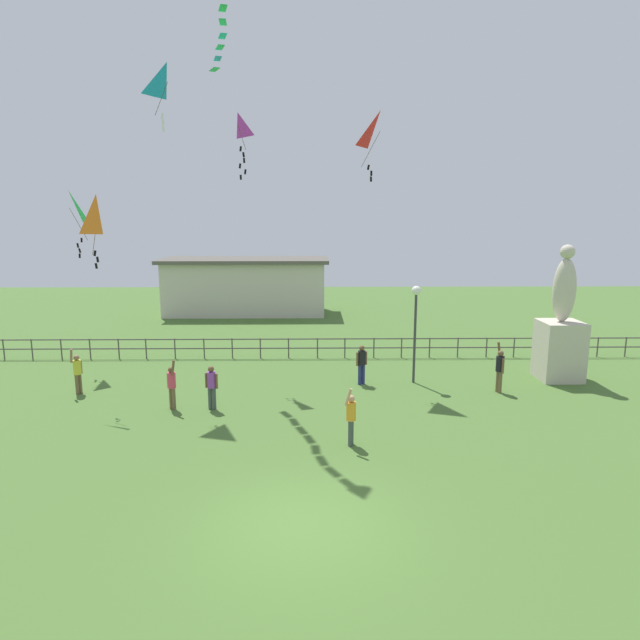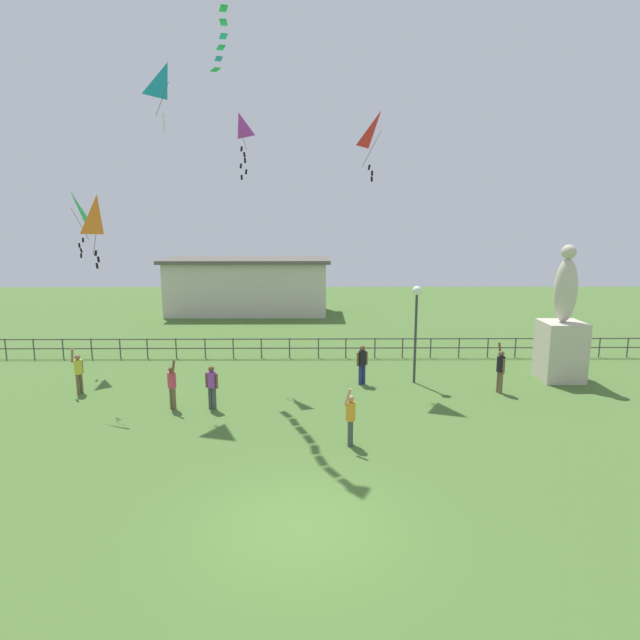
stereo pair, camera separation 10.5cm
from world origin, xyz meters
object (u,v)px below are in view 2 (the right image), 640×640
at_px(person_0, 501,368).
at_px(kite_2, 98,217).
at_px(statue_monument, 562,336).
at_px(person_3, 172,384).
at_px(person_2, 350,416).
at_px(kite_3, 239,128).
at_px(person_5, 78,371).
at_px(kite_4, 71,210).
at_px(person_4, 362,362).
at_px(kite_0, 381,132).
at_px(lamppost, 416,312).
at_px(kite_1, 168,83).
at_px(person_1, 212,384).

bearing_deg(person_0, kite_2, -179.39).
relative_size(statue_monument, person_0, 2.86).
distance_m(person_0, person_3, 11.91).
distance_m(person_2, kite_3, 12.58).
xyz_separation_m(person_5, kite_4, (-1.42, 3.80, 5.90)).
bearing_deg(kite_3, person_3, -112.03).
relative_size(person_3, kite_4, 0.63).
xyz_separation_m(person_4, kite_0, (0.68, 1.19, 8.75)).
relative_size(person_4, kite_2, 0.62).
height_order(kite_2, kite_3, kite_3).
relative_size(lamppost, person_0, 2.04).
height_order(person_3, kite_4, kite_4).
bearing_deg(kite_4, kite_3, -6.40).
relative_size(statue_monument, person_4, 3.44).
distance_m(kite_2, kite_4, 4.84).
height_order(person_0, kite_1, kite_1).
bearing_deg(kite_2, person_1, -20.69).
xyz_separation_m(person_3, person_5, (-3.91, 1.70, -0.01)).
height_order(person_4, kite_3, kite_3).
xyz_separation_m(person_5, kite_3, (5.81, 2.99, 9.04)).
bearing_deg(kite_0, kite_4, 172.80).
bearing_deg(lamppost, statue_monument, 3.86).
bearing_deg(person_5, lamppost, 5.48).
distance_m(person_0, person_1, 10.57).
xyz_separation_m(person_0, kite_2, (-14.45, -0.15, 5.54)).
bearing_deg(person_5, statue_monument, 4.96).
distance_m(person_4, kite_1, 12.41).
bearing_deg(person_0, person_1, -170.89).
distance_m(person_3, kite_1, 10.61).
relative_size(person_3, kite_3, 0.69).
xyz_separation_m(person_0, person_2, (-5.90, -4.73, -0.06)).
xyz_separation_m(statue_monument, kite_3, (-12.86, 1.37, 8.12)).
relative_size(lamppost, person_3, 2.19).
relative_size(person_1, person_3, 0.87).
distance_m(statue_monument, kite_1, 17.73).
xyz_separation_m(kite_1, kite_4, (-5.03, 2.81, -4.36)).
height_order(person_2, kite_3, kite_3).
xyz_separation_m(lamppost, person_2, (-2.92, -6.01, -1.97)).
xyz_separation_m(statue_monument, person_5, (-18.67, -1.62, -0.93)).
distance_m(person_4, kite_2, 10.99).
relative_size(person_2, kite_3, 0.69).
relative_size(person_2, kite_0, 0.70).
relative_size(statue_monument, kite_1, 2.45).
height_order(person_1, person_4, person_4).
bearing_deg(person_4, kite_3, 157.58).
bearing_deg(person_4, person_5, -174.64).
relative_size(statue_monument, person_2, 3.07).
relative_size(lamppost, kite_0, 1.53).
bearing_deg(kite_2, lamppost, 7.15).
bearing_deg(person_0, kite_4, 167.28).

